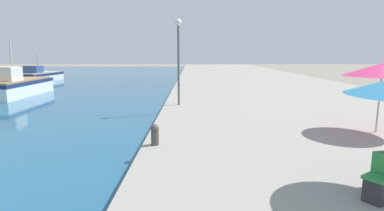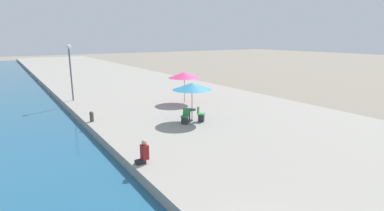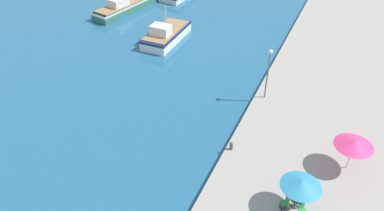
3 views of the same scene
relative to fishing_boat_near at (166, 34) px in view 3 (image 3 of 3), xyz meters
The scene contains 9 objects.
quay_promenade 21.70m from the fishing_boat_near, 21.24° to the left, with size 16.00×90.00×0.50m.
fishing_boat_near is the anchor object (origin of this frame).
fishing_boat_mid 10.33m from the fishing_boat_near, 145.50° to the left, with size 4.55×11.25×3.67m.
cafe_umbrella_pink 25.01m from the fishing_boat_near, 44.11° to the right, with size 2.41×2.41×2.42m.
cafe_umbrella_white 23.95m from the fishing_boat_near, 31.65° to the right, with size 2.54×2.54×2.45m.
cafe_table 24.78m from the fishing_boat_near, 43.98° to the right, with size 0.80×0.80×0.74m.
cafe_chair_right 24.64m from the fishing_boat_near, 45.63° to the right, with size 0.58×0.57×0.91m.
mooring_bollard 18.88m from the fishing_boat_near, 48.06° to the right, with size 0.26×0.26×0.65m.
lamppost 14.93m from the fishing_boat_near, 27.38° to the right, with size 0.36×0.36×4.56m.
Camera 3 is at (5.97, -3.96, 18.97)m, focal length 35.00 mm.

